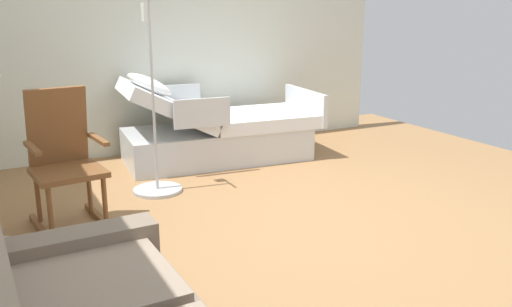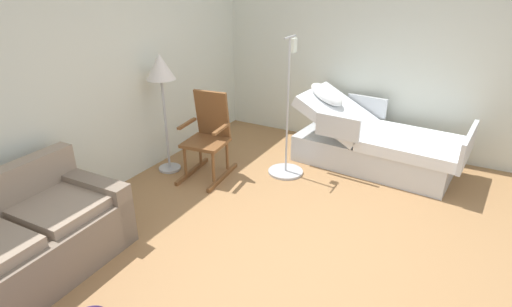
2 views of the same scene
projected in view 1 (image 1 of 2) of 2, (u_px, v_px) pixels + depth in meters
ground_plane at (307, 222)px, 4.16m from camera, size 6.55×6.55×0.00m
side_wall at (183, 31)px, 6.10m from camera, size 0.10×5.04×2.70m
hospital_bed at (217, 132)px, 5.80m from camera, size 1.13×2.15×1.03m
rocking_chair at (65, 163)px, 3.95m from camera, size 0.81×0.56×1.05m
iv_pole at (156, 165)px, 4.80m from camera, size 0.44×0.44×1.69m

